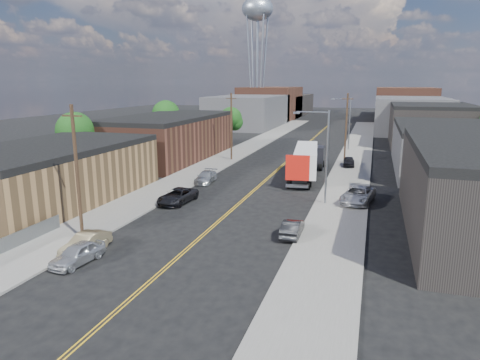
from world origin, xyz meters
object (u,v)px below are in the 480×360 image
Objects in this scene: car_right_lot_c at (349,161)px; car_right_lot_a at (358,195)px; car_right_oncoming at (292,228)px; water_tower at (257,14)px; semi_truck at (308,159)px; car_ahead_truck at (302,162)px; car_left_c at (178,196)px; car_left_b at (86,243)px; car_left_d at (206,177)px; car_left_a at (78,254)px.

car_right_lot_a is at bearing -87.95° from car_right_lot_c.
car_right_lot_a reaches higher than car_right_oncoming.
semi_truck is at bearing -70.10° from water_tower.
car_ahead_truck reaches higher than car_right_oncoming.
car_right_lot_c is at bearing 15.42° from car_ahead_truck.
car_left_c is 27.87m from car_right_lot_c.
car_left_c is (-10.26, -15.58, -1.53)m from semi_truck.
car_left_b is 0.91× the size of car_left_d.
car_ahead_truck reaches higher than car_left_b.
semi_truck reaches higher than car_right_lot_c.
car_right_lot_c is (31.03, -65.13, -29.86)m from water_tower.
water_tower reaches higher than car_ahead_truck.
car_left_b is at bearing -116.67° from car_right_lot_c.
car_left_a is 1.02× the size of car_right_oncoming.
car_left_a is 0.79× the size of car_left_c.
car_left_c reaches higher than car_right_oncoming.
car_left_a is 0.76× the size of car_ahead_truck.
car_left_c is 17.47m from car_right_lot_a.
water_tower is 7.34× the size of car_left_c.
water_tower is at bearing 121.58° from car_right_lot_a.
car_right_lot_c is at bearing 39.06° from car_left_d.
car_right_lot_c is at bearing 63.09° from car_left_c.
car_left_c is 23.04m from car_ahead_truck.
car_right_oncoming is 27.40m from car_ahead_truck.
car_left_c is (0.63, 13.25, 0.03)m from car_left_b.
semi_truck is 9.34m from car_right_lot_c.
car_left_b is at bearing 28.99° from car_right_oncoming.
water_tower is at bearing 102.63° from semi_truck.
water_tower reaches higher than car_left_d.
car_left_a is 15.36m from car_right_oncoming.
car_right_lot_a is at bearing -65.95° from semi_truck.
car_left_c reaches higher than car_left_b.
car_right_lot_a reaches higher than car_left_a.
car_ahead_truck is at bearing -69.74° from water_tower.
car_right_oncoming is 11.55m from car_right_lot_a.
car_left_c reaches higher than car_left_d.
car_left_d is 0.81× the size of car_right_lot_a.
water_tower reaches higher than semi_truck.
car_left_d is at bearing -131.53° from car_ahead_truck.
car_ahead_truck is (-6.15, -2.26, -0.06)m from car_right_lot_c.
car_left_b is at bearing 117.81° from car_left_a.
car_right_lot_c is (-1.97, 18.73, -0.13)m from car_right_lot_a.
water_tower is 2.42× the size of semi_truck.
semi_truck reaches higher than car_left_b.
car_right_lot_c reaches higher than car_left_b.
car_left_d reaches higher than car_right_oncoming.
car_left_b is at bearing -81.30° from water_tower.
car_left_b is at bearing -109.75° from car_ahead_truck.
car_ahead_truck is at bearing 83.18° from car_left_a.
water_tower is 78.08m from car_right_lot_c.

